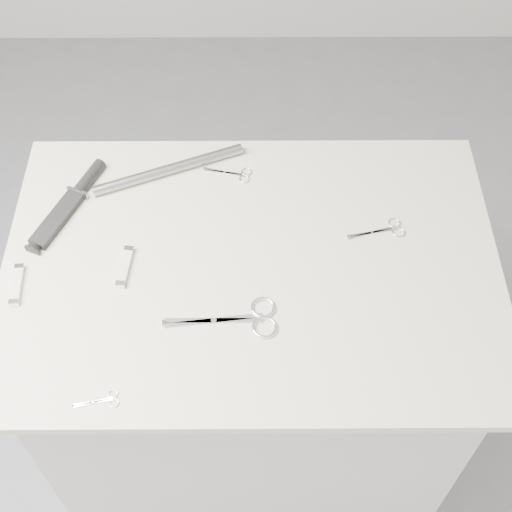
{
  "coord_description": "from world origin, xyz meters",
  "views": [
    {
      "loc": [
        0.01,
        -0.84,
        2.07
      ],
      "look_at": [
        0.01,
        0.02,
        0.92
      ],
      "focal_mm": 50.0,
      "sensor_mm": 36.0,
      "label": 1
    }
  ],
  "objects_px": {
    "plinth": "(252,373)",
    "metal_rail": "(169,169)",
    "large_shears": "(246,319)",
    "embroidery_scissors_b": "(236,174)",
    "pocket_knife_b": "(17,285)",
    "sheathed_knife": "(72,199)",
    "pocket_knife_a": "(125,267)",
    "embroidery_scissors_a": "(386,230)",
    "tiny_scissors": "(102,401)"
  },
  "relations": [
    {
      "from": "plinth",
      "to": "metal_rail",
      "type": "distance_m",
      "value": 0.57
    },
    {
      "from": "large_shears",
      "to": "embroidery_scissors_b",
      "type": "relative_size",
      "value": 1.98
    },
    {
      "from": "embroidery_scissors_b",
      "to": "pocket_knife_b",
      "type": "relative_size",
      "value": 1.11
    },
    {
      "from": "sheathed_knife",
      "to": "pocket_knife_a",
      "type": "bearing_deg",
      "value": -119.48
    },
    {
      "from": "embroidery_scissors_a",
      "to": "sheathed_knife",
      "type": "bearing_deg",
      "value": 159.39
    },
    {
      "from": "pocket_knife_a",
      "to": "pocket_knife_b",
      "type": "relative_size",
      "value": 1.02
    },
    {
      "from": "sheathed_knife",
      "to": "metal_rail",
      "type": "height_order",
      "value": "sheathed_knife"
    },
    {
      "from": "tiny_scissors",
      "to": "sheathed_knife",
      "type": "distance_m",
      "value": 0.48
    },
    {
      "from": "embroidery_scissors_a",
      "to": "pocket_knife_b",
      "type": "xyz_separation_m",
      "value": [
        -0.74,
        -0.14,
        0.0
      ]
    },
    {
      "from": "embroidery_scissors_a",
      "to": "pocket_knife_a",
      "type": "xyz_separation_m",
      "value": [
        -0.53,
        -0.09,
        0.0
      ]
    },
    {
      "from": "large_shears",
      "to": "pocket_knife_a",
      "type": "height_order",
      "value": "pocket_knife_a"
    },
    {
      "from": "large_shears",
      "to": "embroidery_scissors_a",
      "type": "bearing_deg",
      "value": 33.18
    },
    {
      "from": "pocket_knife_a",
      "to": "embroidery_scissors_b",
      "type": "bearing_deg",
      "value": -34.91
    },
    {
      "from": "pocket_knife_a",
      "to": "pocket_knife_b",
      "type": "height_order",
      "value": "same"
    },
    {
      "from": "embroidery_scissors_b",
      "to": "sheathed_knife",
      "type": "relative_size",
      "value": 0.44
    },
    {
      "from": "pocket_knife_a",
      "to": "pocket_knife_b",
      "type": "distance_m",
      "value": 0.21
    },
    {
      "from": "pocket_knife_b",
      "to": "embroidery_scissors_b",
      "type": "bearing_deg",
      "value": -58.83
    },
    {
      "from": "large_shears",
      "to": "metal_rail",
      "type": "relative_size",
      "value": 0.62
    },
    {
      "from": "embroidery_scissors_a",
      "to": "embroidery_scissors_b",
      "type": "height_order",
      "value": "same"
    },
    {
      "from": "tiny_scissors",
      "to": "sheathed_knife",
      "type": "relative_size",
      "value": 0.33
    },
    {
      "from": "embroidery_scissors_b",
      "to": "large_shears",
      "type": "bearing_deg",
      "value": -74.15
    },
    {
      "from": "large_shears",
      "to": "embroidery_scissors_a",
      "type": "distance_m",
      "value": 0.36
    },
    {
      "from": "tiny_scissors",
      "to": "sheathed_knife",
      "type": "xyz_separation_m",
      "value": [
        -0.12,
        0.46,
        0.01
      ]
    },
    {
      "from": "pocket_knife_a",
      "to": "embroidery_scissors_a",
      "type": "bearing_deg",
      "value": -74.35
    },
    {
      "from": "embroidery_scissors_b",
      "to": "tiny_scissors",
      "type": "height_order",
      "value": "same"
    },
    {
      "from": "tiny_scissors",
      "to": "pocket_knife_b",
      "type": "bearing_deg",
      "value": 117.0
    },
    {
      "from": "large_shears",
      "to": "pocket_knife_a",
      "type": "xyz_separation_m",
      "value": [
        -0.24,
        0.12,
        0.0
      ]
    },
    {
      "from": "embroidery_scissors_a",
      "to": "metal_rail",
      "type": "distance_m",
      "value": 0.49
    },
    {
      "from": "embroidery_scissors_a",
      "to": "metal_rail",
      "type": "xyz_separation_m",
      "value": [
        -0.46,
        0.17,
        0.01
      ]
    },
    {
      "from": "large_shears",
      "to": "tiny_scissors",
      "type": "xyz_separation_m",
      "value": [
        -0.25,
        -0.17,
        -0.0
      ]
    },
    {
      "from": "large_shears",
      "to": "sheathed_knife",
      "type": "height_order",
      "value": "sheathed_knife"
    },
    {
      "from": "embroidery_scissors_a",
      "to": "embroidery_scissors_b",
      "type": "xyz_separation_m",
      "value": [
        -0.31,
        0.16,
        -0.0
      ]
    },
    {
      "from": "embroidery_scissors_b",
      "to": "pocket_knife_a",
      "type": "height_order",
      "value": "pocket_knife_a"
    },
    {
      "from": "embroidery_scissors_b",
      "to": "plinth",
      "type": "bearing_deg",
      "value": -69.85
    },
    {
      "from": "plinth",
      "to": "sheathed_knife",
      "type": "relative_size",
      "value": 3.66
    },
    {
      "from": "large_shears",
      "to": "metal_rail",
      "type": "distance_m",
      "value": 0.42
    },
    {
      "from": "large_shears",
      "to": "pocket_knife_b",
      "type": "relative_size",
      "value": 2.21
    },
    {
      "from": "embroidery_scissors_a",
      "to": "embroidery_scissors_b",
      "type": "relative_size",
      "value": 1.14
    },
    {
      "from": "embroidery_scissors_a",
      "to": "tiny_scissors",
      "type": "xyz_separation_m",
      "value": [
        -0.54,
        -0.38,
        -0.0
      ]
    },
    {
      "from": "large_shears",
      "to": "embroidery_scissors_b",
      "type": "xyz_separation_m",
      "value": [
        -0.02,
        0.38,
        -0.0
      ]
    },
    {
      "from": "tiny_scissors",
      "to": "pocket_knife_a",
      "type": "xyz_separation_m",
      "value": [
        0.01,
        0.29,
        0.0
      ]
    },
    {
      "from": "tiny_scissors",
      "to": "pocket_knife_b",
      "type": "distance_m",
      "value": 0.31
    },
    {
      "from": "embroidery_scissors_a",
      "to": "metal_rail",
      "type": "height_order",
      "value": "metal_rail"
    },
    {
      "from": "large_shears",
      "to": "metal_rail",
      "type": "bearing_deg",
      "value": 110.76
    },
    {
      "from": "plinth",
      "to": "sheathed_knife",
      "type": "xyz_separation_m",
      "value": [
        -0.38,
        0.16,
        0.48
      ]
    },
    {
      "from": "tiny_scissors",
      "to": "sheathed_knife",
      "type": "height_order",
      "value": "sheathed_knife"
    },
    {
      "from": "tiny_scissors",
      "to": "metal_rail",
      "type": "height_order",
      "value": "metal_rail"
    },
    {
      "from": "tiny_scissors",
      "to": "metal_rail",
      "type": "xyz_separation_m",
      "value": [
        0.08,
        0.55,
        0.01
      ]
    },
    {
      "from": "pocket_knife_b",
      "to": "metal_rail",
      "type": "height_order",
      "value": "metal_rail"
    },
    {
      "from": "large_shears",
      "to": "pocket_knife_a",
      "type": "relative_size",
      "value": 2.16
    }
  ]
}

